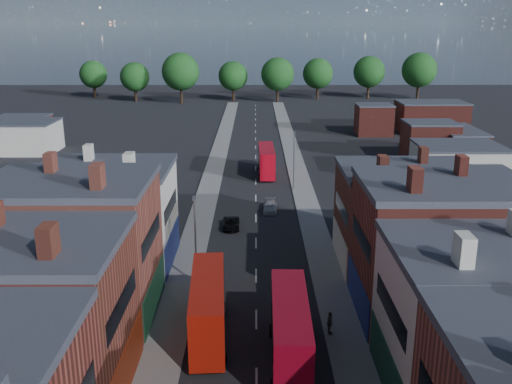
{
  "coord_description": "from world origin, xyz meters",
  "views": [
    {
      "loc": [
        -0.08,
        -15.56,
        22.04
      ],
      "look_at": [
        0.0,
        37.38,
        6.36
      ],
      "focal_mm": 40.0,
      "sensor_mm": 36.0,
      "label": 1
    }
  ],
  "objects_px": {
    "bus_2": "(267,160)",
    "bus_0": "(208,306)",
    "bus_1": "(290,331)",
    "car_2": "(231,224)",
    "ped_3": "(330,323)",
    "car_3": "(270,206)"
  },
  "relations": [
    {
      "from": "bus_2",
      "to": "bus_0",
      "type": "bearing_deg",
      "value": -97.3
    },
    {
      "from": "bus_1",
      "to": "car_2",
      "type": "height_order",
      "value": "bus_1"
    },
    {
      "from": "bus_2",
      "to": "ped_3",
      "type": "bearing_deg",
      "value": -86.38
    },
    {
      "from": "car_2",
      "to": "car_3",
      "type": "xyz_separation_m",
      "value": [
        4.54,
        6.11,
        0.03
      ]
    },
    {
      "from": "ped_3",
      "to": "car_2",
      "type": "bearing_deg",
      "value": 21.54
    },
    {
      "from": "bus_1",
      "to": "bus_2",
      "type": "distance_m",
      "value": 49.91
    },
    {
      "from": "bus_1",
      "to": "car_3",
      "type": "height_order",
      "value": "bus_1"
    },
    {
      "from": "bus_0",
      "to": "bus_1",
      "type": "distance_m",
      "value": 6.7
    },
    {
      "from": "bus_0",
      "to": "ped_3",
      "type": "xyz_separation_m",
      "value": [
        8.87,
        0.08,
        -1.39
      ]
    },
    {
      "from": "bus_0",
      "to": "car_2",
      "type": "xyz_separation_m",
      "value": [
        0.7,
        22.93,
        -1.85
      ]
    },
    {
      "from": "car_3",
      "to": "ped_3",
      "type": "distance_m",
      "value": 29.2
    },
    {
      "from": "car_3",
      "to": "ped_3",
      "type": "relative_size",
      "value": 2.28
    },
    {
      "from": "car_2",
      "to": "bus_2",
      "type": "bearing_deg",
      "value": 78.19
    },
    {
      "from": "bus_0",
      "to": "bus_2",
      "type": "height_order",
      "value": "bus_0"
    },
    {
      "from": "bus_0",
      "to": "bus_2",
      "type": "bearing_deg",
      "value": 80.29
    },
    {
      "from": "ped_3",
      "to": "bus_0",
      "type": "bearing_deg",
      "value": 92.37
    },
    {
      "from": "bus_2",
      "to": "car_2",
      "type": "distance_m",
      "value": 24.0
    },
    {
      "from": "car_3",
      "to": "bus_0",
      "type": "bearing_deg",
      "value": -98.33
    },
    {
      "from": "car_3",
      "to": "bus_1",
      "type": "bearing_deg",
      "value": -87.22
    },
    {
      "from": "car_3",
      "to": "ped_3",
      "type": "xyz_separation_m",
      "value": [
        3.63,
        -28.97,
        0.42
      ]
    },
    {
      "from": "car_2",
      "to": "ped_3",
      "type": "bearing_deg",
      "value": -71.48
    },
    {
      "from": "bus_2",
      "to": "car_3",
      "type": "distance_m",
      "value": 17.5
    }
  ]
}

